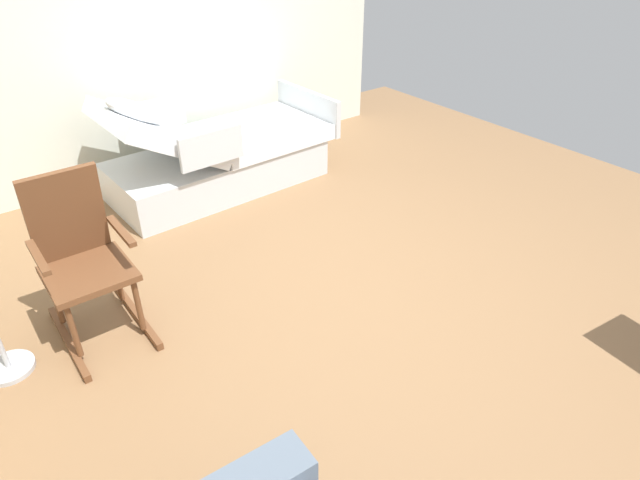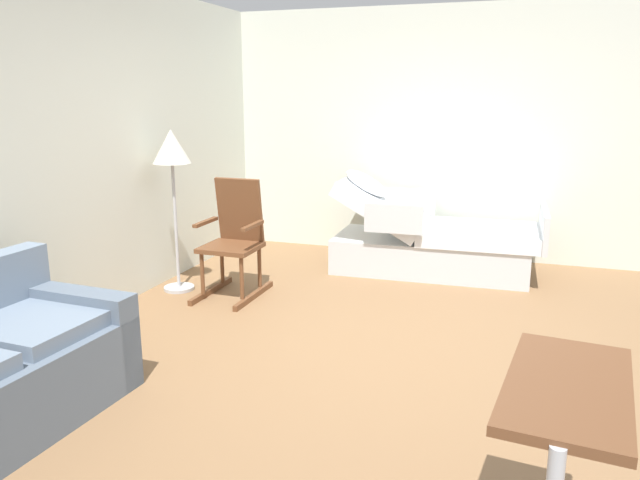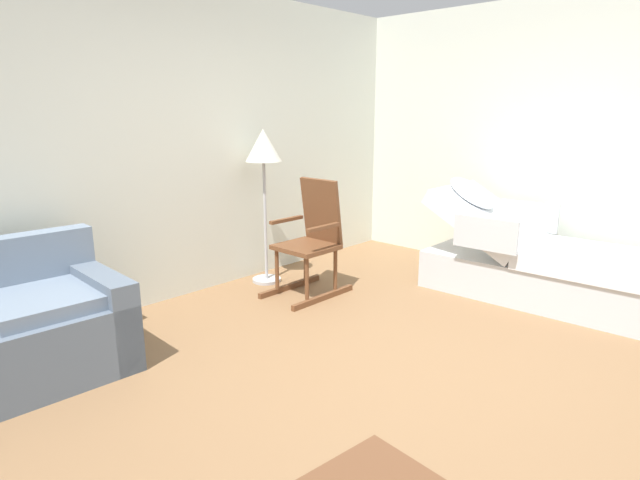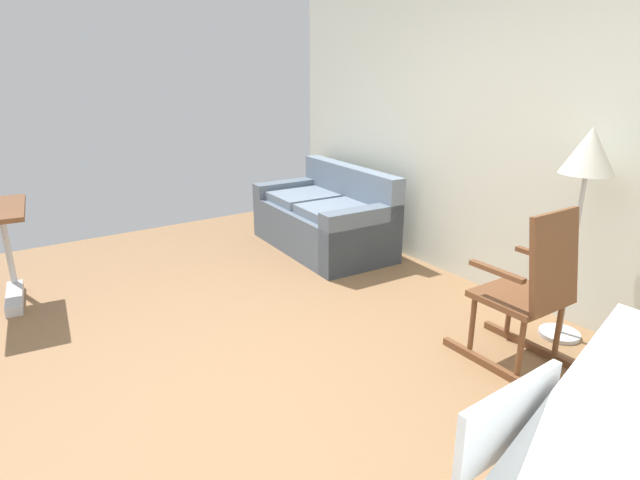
# 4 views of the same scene
# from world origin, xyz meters

# --- Properties ---
(ground_plane) EXTENTS (7.00, 7.00, 0.00)m
(ground_plane) POSITION_xyz_m (0.00, 0.00, 0.00)
(ground_plane) COLOR olive
(side_wall) EXTENTS (0.10, 4.84, 2.70)m
(side_wall) POSITION_xyz_m (2.85, 0.00, 1.35)
(side_wall) COLOR silver
(side_wall) RESTS_ON ground
(hospital_bed) EXTENTS (1.06, 2.09, 1.06)m
(hospital_bed) POSITION_xyz_m (2.12, -0.08, 0.31)
(hospital_bed) COLOR silver
(hospital_bed) RESTS_ON ground
(rocking_chair) EXTENTS (0.76, 0.51, 1.05)m
(rocking_chair) POSITION_xyz_m (0.83, 1.50, 0.50)
(rocking_chair) COLOR brown
(rocking_chair) RESTS_ON ground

